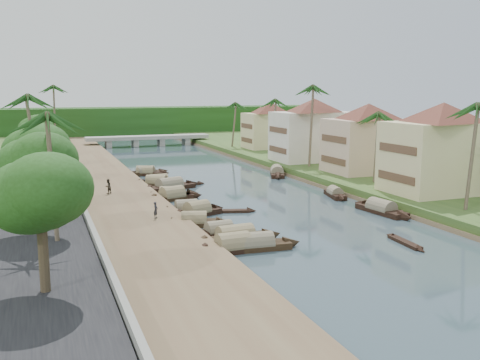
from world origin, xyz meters
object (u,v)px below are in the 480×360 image
object	(u,v)px
sampan_0	(256,245)
sampan_1	(233,247)
bridge	(148,139)
person_near	(156,210)
building_near	(441,147)

from	to	relation	value
sampan_0	sampan_1	bearing A→B (deg)	179.16
bridge	sampan_0	distance (m)	84.22
person_near	building_near	bearing A→B (deg)	-58.47
building_near	sampan_1	xyz separation A→B (m)	(-28.80, -9.67, -5.97)
sampan_0	sampan_1	world-z (taller)	sampan_1
bridge	sampan_0	size ratio (longest dim) A/B	3.54
sampan_0	person_near	world-z (taller)	person_near
sampan_0	person_near	bearing A→B (deg)	124.07
bridge	sampan_1	distance (m)	84.25
sampan_1	bridge	bearing A→B (deg)	80.66
building_near	sampan_0	bearing A→B (deg)	-159.87
bridge	person_near	xyz separation A→B (m)	(-13.84, -73.40, -0.15)
building_near	person_near	xyz separation A→B (m)	(-32.83, 0.60, -4.81)
sampan_1	person_near	distance (m)	11.10
building_near	person_near	size ratio (longest dim) A/B	9.64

